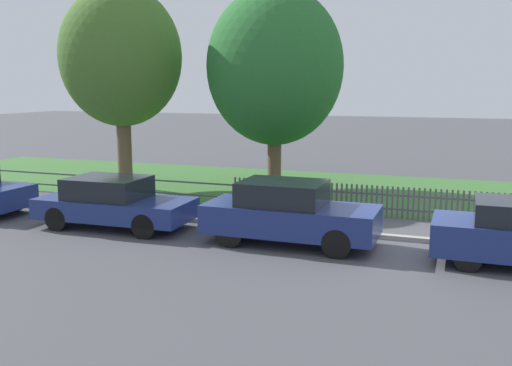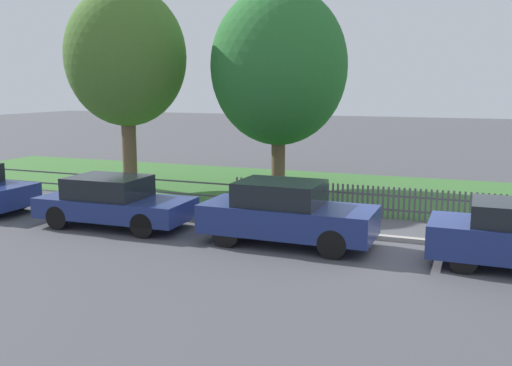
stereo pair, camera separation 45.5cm
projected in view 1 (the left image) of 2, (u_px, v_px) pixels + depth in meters
ground_plane at (420, 243)px, 14.11m from camera, size 120.00×120.00×0.00m
kerb_stone at (420, 240)px, 14.19m from camera, size 43.75×0.20×0.12m
grass_strip at (434, 196)px, 20.21m from camera, size 43.75×8.13×0.01m
park_fence at (427, 205)px, 16.38m from camera, size 43.75×0.05×0.95m
parked_car_black_saloon at (113, 202)px, 15.57m from camera, size 4.30×1.91×1.39m
parked_car_navy_estate at (289, 213)px, 13.90m from camera, size 4.22×1.73×1.56m
covered_motorcycle at (291, 199)px, 16.38m from camera, size 1.98×0.82×1.07m
tree_nearest_kerb at (121, 57)px, 20.87m from camera, size 4.45×4.45×7.48m
tree_behind_motorcycle at (275, 67)px, 20.81m from camera, size 5.00×5.00×7.42m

